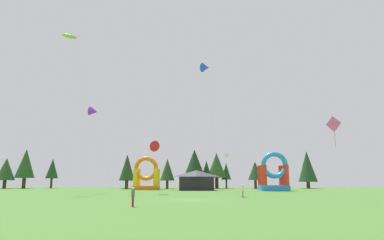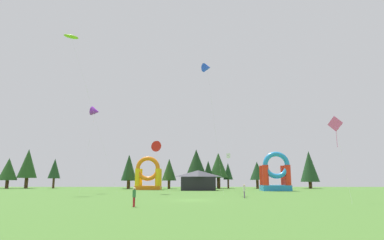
{
  "view_description": "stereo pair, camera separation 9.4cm",
  "coord_description": "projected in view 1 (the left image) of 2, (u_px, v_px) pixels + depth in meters",
  "views": [
    {
      "loc": [
        0.23,
        -36.95,
        2.33
      ],
      "look_at": [
        0.0,
        11.11,
        10.99
      ],
      "focal_mm": 30.53,
      "sensor_mm": 36.0,
      "label": 1
    },
    {
      "loc": [
        0.32,
        -36.94,
        2.33
      ],
      "look_at": [
        0.0,
        11.11,
        10.99
      ],
      "focal_mm": 30.53,
      "sensor_mm": 36.0,
      "label": 2
    }
  ],
  "objects": [
    {
      "name": "ground_plane",
      "position": [
        192.0,
        200.0,
        35.95
      ],
      "size": [
        120.0,
        120.0,
        0.0
      ],
      "primitive_type": "plane",
      "color": "#47752D"
    },
    {
      "name": "kite_blue_delta",
      "position": [
        207.0,
        68.0,
        52.33
      ],
      "size": [
        3.06,
        4.44,
        20.72
      ],
      "color": "blue",
      "rests_on": "ground_plane"
    },
    {
      "name": "kite_white_box",
      "position": [
        228.0,
        156.0,
        55.89
      ],
      "size": [
        1.44,
        0.8,
        6.62
      ],
      "color": "white",
      "rests_on": "ground_plane"
    },
    {
      "name": "kite_pink_diamond",
      "position": [
        336.0,
        125.0,
        34.67
      ],
      "size": [
        1.03,
        3.46,
        8.61
      ],
      "color": "#EA599E",
      "rests_on": "ground_plane"
    },
    {
      "name": "kite_lime_parafoil",
      "position": [
        71.0,
        37.0,
        55.22
      ],
      "size": [
        9.77,
        2.57,
        26.58
      ],
      "color": "#8CD826",
      "rests_on": "ground_plane"
    },
    {
      "name": "kite_purple_delta",
      "position": [
        95.0,
        111.0,
        56.9
      ],
      "size": [
        1.89,
        5.01,
        14.82
      ],
      "color": "purple",
      "rests_on": "ground_plane"
    },
    {
      "name": "kite_red_delta",
      "position": [
        154.0,
        145.0,
        52.49
      ],
      "size": [
        3.83,
        2.96,
        8.65
      ],
      "color": "red",
      "rests_on": "ground_plane"
    },
    {
      "name": "person_far_side",
      "position": [
        135.0,
        195.0,
        27.42
      ],
      "size": [
        0.35,
        0.35,
        1.62
      ],
      "rotation": [
        0.0,
        0.0,
        1.24
      ],
      "color": "#B21E26",
      "rests_on": "ground_plane"
    },
    {
      "name": "person_left_edge",
      "position": [
        244.0,
        190.0,
        39.98
      ],
      "size": [
        0.3,
        0.3,
        1.65
      ],
      "rotation": [
        0.0,
        0.0,
        4.64
      ],
      "color": "#724C8C",
      "rests_on": "ground_plane"
    },
    {
      "name": "inflatable_orange_dome",
      "position": [
        148.0,
        177.0,
        70.75
      ],
      "size": [
        5.45,
        4.01,
        7.1
      ],
      "color": "orange",
      "rests_on": "ground_plane"
    },
    {
      "name": "inflatable_blue_arch",
      "position": [
        275.0,
        176.0,
        64.1
      ],
      "size": [
        5.47,
        4.2,
        7.58
      ],
      "color": "#268CD8",
      "rests_on": "ground_plane"
    },
    {
      "name": "festival_tent",
      "position": [
        198.0,
        180.0,
        66.39
      ],
      "size": [
        6.91,
        3.78,
        4.03
      ],
      "color": "black",
      "rests_on": "ground_plane"
    },
    {
      "name": "tree_row_0",
      "position": [
        8.0,
        169.0,
        79.22
      ],
      "size": [
        4.32,
        4.32,
        7.34
      ],
      "color": "#4C331E",
      "rests_on": "ground_plane"
    },
    {
      "name": "tree_row_1",
      "position": [
        28.0,
        164.0,
        80.86
      ],
      "size": [
        4.58,
        4.58,
        9.66
      ],
      "color": "#4C331E",
      "rests_on": "ground_plane"
    },
    {
      "name": "tree_row_2",
      "position": [
        54.0,
        169.0,
        82.21
      ],
      "size": [
        3.01,
        3.01,
        7.37
      ],
      "color": "#4C331E",
      "rests_on": "ground_plane"
    },
    {
      "name": "tree_row_3",
      "position": [
        129.0,
        168.0,
        80.75
      ],
      "size": [
        3.77,
        3.77,
        8.06
      ],
      "color": "#4C331E",
      "rests_on": "ground_plane"
    },
    {
      "name": "tree_row_4",
      "position": [
        128.0,
        168.0,
        76.8
      ],
      "size": [
        3.39,
        3.39,
        7.92
      ],
      "color": "#4C331E",
      "rests_on": "ground_plane"
    },
    {
      "name": "tree_row_5",
      "position": [
        169.0,
        170.0,
        77.23
      ],
      "size": [
        3.46,
        3.46,
        7.01
      ],
      "color": "#4C331E",
      "rests_on": "ground_plane"
    },
    {
      "name": "tree_row_6",
      "position": [
        196.0,
        165.0,
        76.65
      ],
      "size": [
        5.42,
        5.42,
        9.16
      ],
      "color": "#4C331E",
      "rests_on": "ground_plane"
    },
    {
      "name": "tree_row_7",
      "position": [
        208.0,
        171.0,
        77.3
      ],
      "size": [
        3.06,
        3.06,
        6.57
      ],
      "color": "#4C331E",
      "rests_on": "ground_plane"
    },
    {
      "name": "tree_row_8",
      "position": [
        218.0,
        165.0,
        79.19
      ],
      "size": [
        4.63,
        4.63,
        8.57
      ],
      "color": "#4C331E",
      "rests_on": "ground_plane"
    },
    {
      "name": "tree_row_9",
      "position": [
        228.0,
        171.0,
        80.47
      ],
      "size": [
        2.37,
        2.37,
        6.23
      ],
      "color": "#4C331E",
      "rests_on": "ground_plane"
    },
    {
      "name": "tree_row_10",
      "position": [
        257.0,
        171.0,
        78.68
      ],
      "size": [
        3.48,
        3.48,
        6.43
      ],
      "color": "#4C331E",
      "rests_on": "ground_plane"
    },
    {
      "name": "tree_row_11",
      "position": [
        309.0,
        166.0,
        80.27
      ],
      "size": [
        4.52,
        4.52,
        9.1
      ],
      "color": "#4C331E",
      "rests_on": "ground_plane"
    }
  ]
}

